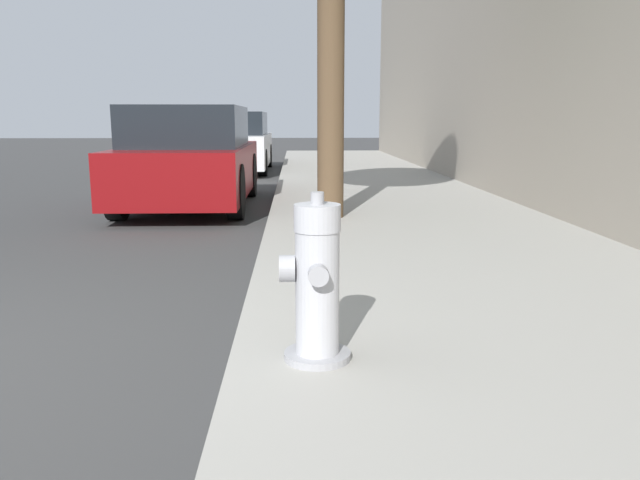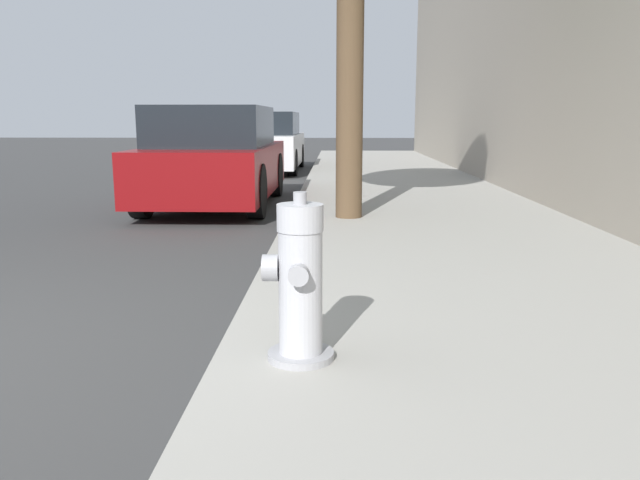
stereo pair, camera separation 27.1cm
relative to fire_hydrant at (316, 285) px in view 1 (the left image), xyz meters
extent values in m
cube|color=#99968E|center=(1.26, 0.07, -0.44)|extent=(3.37, 40.00, 0.14)
cylinder|color=#97979C|center=(0.00, 0.00, -0.35)|extent=(0.32, 0.32, 0.04)
cylinder|color=#B2B2B7|center=(0.00, 0.00, -0.04)|extent=(0.21, 0.21, 0.60)
cylinder|color=#B2B2B7|center=(0.00, 0.00, 0.32)|extent=(0.22, 0.22, 0.13)
cylinder|color=#97979C|center=(0.00, 0.00, 0.42)|extent=(0.06, 0.06, 0.06)
cylinder|color=#97979C|center=(0.00, -0.14, 0.08)|extent=(0.09, 0.06, 0.09)
cylinder|color=#97979C|center=(0.00, 0.14, 0.08)|extent=(0.09, 0.06, 0.09)
cylinder|color=#97979C|center=(-0.14, 0.00, 0.08)|extent=(0.08, 0.13, 0.13)
cube|color=maroon|center=(-1.63, 6.39, 0.04)|extent=(1.67, 3.96, 0.70)
cube|color=black|center=(-1.63, 6.23, 0.67)|extent=(1.54, 2.18, 0.56)
cylinder|color=black|center=(-2.39, 7.62, -0.15)|extent=(0.20, 0.72, 0.72)
cylinder|color=black|center=(-0.87, 7.62, -0.15)|extent=(0.20, 0.72, 0.72)
cylinder|color=black|center=(-2.39, 5.16, -0.15)|extent=(0.20, 0.72, 0.72)
cylinder|color=black|center=(-0.87, 5.16, -0.15)|extent=(0.20, 0.72, 0.72)
cube|color=silver|center=(-1.62, 12.69, 0.03)|extent=(1.71, 4.30, 0.74)
cube|color=black|center=(-1.62, 12.52, 0.67)|extent=(1.57, 2.37, 0.53)
cylinder|color=black|center=(-2.40, 14.02, -0.20)|extent=(0.20, 0.61, 0.61)
cylinder|color=black|center=(-0.85, 14.02, -0.20)|extent=(0.20, 0.61, 0.61)
cylinder|color=black|center=(-2.40, 11.35, -0.20)|extent=(0.20, 0.61, 0.61)
cylinder|color=black|center=(-0.85, 11.35, -0.20)|extent=(0.20, 0.61, 0.61)
cylinder|color=brown|center=(0.31, 4.45, 1.26)|extent=(0.31, 0.31, 3.26)
camera|label=1|loc=(-0.09, -2.86, 0.78)|focal=35.00mm
camera|label=2|loc=(0.18, -2.86, 0.78)|focal=35.00mm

